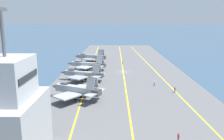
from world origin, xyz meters
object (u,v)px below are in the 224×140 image
Objects in this scene: parked_jet_nearest at (76,89)px; parked_jet_fourth at (90,57)px; crew_red_vest at (178,137)px; parked_jet_third at (87,64)px; crew_purple_vest at (175,89)px; crew_brown_vest at (123,62)px; island_tower at (8,118)px; crew_white_vest at (154,83)px; parked_jet_second at (82,74)px.

parked_jet_nearest is 0.93× the size of parked_jet_fourth.
parked_jet_fourth reaches higher than crew_red_vest.
parked_jet_nearest is at bearing 43.45° from crew_red_vest.
parked_jet_third is 42.39m from crew_purple_vest.
parked_jet_nearest reaches higher than crew_brown_vest.
parked_jet_fourth is 9.85× the size of crew_purple_vest.
parked_jet_third is 0.77× the size of island_tower.
parked_jet_third is 9.60× the size of crew_red_vest.
crew_red_vest is at bearing -174.19° from crew_brown_vest.
parked_jet_third is at bearing -178.78° from parked_jet_fourth.
crew_brown_vest is at bearing 17.41° from crew_purple_vest.
parked_jet_third is 1.05× the size of parked_jet_fourth.
parked_jet_third is at bearing 131.47° from crew_brown_vest.
parked_jet_fourth is at bearing 1.76° from parked_jet_nearest.
crew_white_vest is (-41.54, -24.70, -1.83)m from parked_jet_fourth.
crew_white_vest is 0.94× the size of crew_red_vest.
crew_white_vest is at bearing -59.97° from parked_jet_nearest.
island_tower reaches higher than parked_jet_nearest.
parked_jet_third reaches higher than crew_brown_vest.
parked_jet_third is 10.36× the size of crew_purple_vest.
crew_purple_vest is (-44.24, -13.87, -0.00)m from crew_brown_vest.
crew_white_vest is 35.91m from crew_red_vest.
parked_jet_third reaches higher than crew_purple_vest.
parked_jet_nearest is 26.64m from crew_white_vest.
island_tower reaches higher than parked_jet_fourth.
crew_red_vest is at bearing -163.41° from parked_jet_fourth.
island_tower is (-78.22, 19.18, 5.75)m from crew_brown_vest.
parked_jet_nearest is 28.68m from island_tower.
parked_jet_fourth is 9.13× the size of crew_red_vest.
parked_jet_second is at bearing -178.62° from parked_jet_fourth.
crew_red_vest is (-22.57, -21.38, -1.66)m from parked_jet_nearest.
island_tower is (-33.98, 33.05, 5.75)m from crew_purple_vest.
parked_jet_nearest is 8.52× the size of crew_red_vest.
parked_jet_second is 1.00× the size of parked_jet_fourth.
crew_white_vest reaches higher than crew_purple_vest.
crew_red_vest is at bearing -78.64° from island_tower.
parked_jet_nearest reaches higher than parked_jet_second.
parked_jet_nearest is at bearing -177.98° from parked_jet_third.
crew_brown_vest is at bearing -13.77° from island_tower.
parked_jet_fourth is 16.39m from crew_brown_vest.
crew_brown_vest is 0.07× the size of island_tower.
parked_jet_fourth reaches higher than crew_white_vest.
island_tower is at bearing 135.80° from crew_purple_vest.
parked_jet_third is 64.99m from island_tower.
island_tower is at bearing 177.56° from parked_jet_fourth.
crew_white_vest is 8.69m from crew_purple_vest.
island_tower is (-41.22, 28.23, 5.74)m from crew_white_vest.
crew_red_vest is (-28.64, 6.45, 0.07)m from crew_purple_vest.
crew_red_vest is at bearing 167.30° from crew_purple_vest.
parked_jet_second is 9.84× the size of crew_brown_vest.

